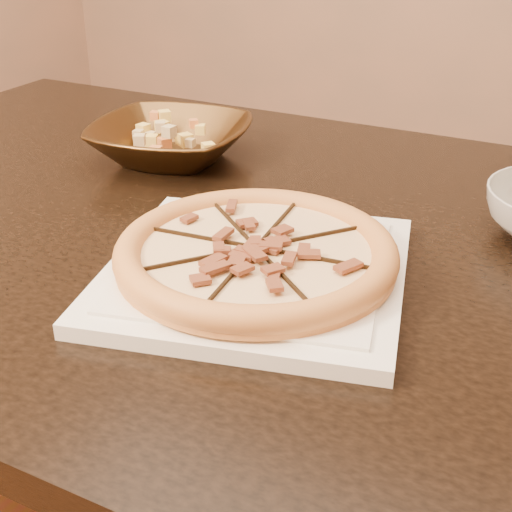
% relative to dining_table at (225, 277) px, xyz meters
% --- Properties ---
extents(dining_table, '(1.54, 1.03, 0.75)m').
position_rel_dining_table_xyz_m(dining_table, '(0.00, 0.00, 0.00)').
color(dining_table, black).
rests_on(dining_table, floor).
extents(plate, '(0.41, 0.41, 0.02)m').
position_rel_dining_table_xyz_m(plate, '(0.12, -0.13, 0.10)').
color(plate, white).
rests_on(plate, dining_table).
extents(pizza, '(0.32, 0.32, 0.03)m').
position_rel_dining_table_xyz_m(pizza, '(0.12, -0.13, 0.13)').
color(pizza, '#DA7D49').
rests_on(pizza, plate).
extents(bronze_bowl, '(0.30, 0.30, 0.06)m').
position_rel_dining_table_xyz_m(bronze_bowl, '(-0.19, 0.15, 0.12)').
color(bronze_bowl, '#4B3117').
rests_on(bronze_bowl, dining_table).
extents(mixed_dish, '(0.12, 0.11, 0.03)m').
position_rel_dining_table_xyz_m(mixed_dish, '(-0.19, 0.15, 0.17)').
color(mixed_dish, tan).
rests_on(mixed_dish, bronze_bowl).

